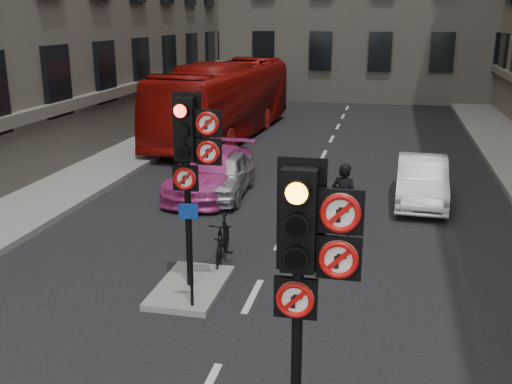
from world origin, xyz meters
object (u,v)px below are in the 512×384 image
at_px(car_silver, 223,174).
at_px(car_pink, 212,172).
at_px(signal_far, 191,150).
at_px(motorcyclist, 344,199).
at_px(motorcycle, 223,239).
at_px(info_sign, 190,241).
at_px(bus_red, 225,100).
at_px(signal_near, 307,254).
at_px(car_white, 422,180).

height_order(car_silver, car_pink, car_pink).
xyz_separation_m(signal_far, motorcyclist, (2.46, 3.71, -1.85)).
height_order(motorcycle, info_sign, info_sign).
distance_m(bus_red, info_sign, 15.78).
xyz_separation_m(car_pink, motorcyclist, (3.99, -2.57, 0.22)).
height_order(signal_far, bus_red, signal_far).
height_order(signal_near, car_pink, signal_near).
height_order(car_pink, motorcycle, car_pink).
bearing_deg(car_white, motorcyclist, -121.07).
bearing_deg(info_sign, motorcyclist, 52.75).
distance_m(signal_near, bus_red, 19.52).
distance_m(car_silver, car_white, 5.55).
height_order(car_silver, motorcycle, car_silver).
distance_m(car_silver, motorcycle, 4.84).
bearing_deg(motorcycle, signal_far, -101.91).
distance_m(signal_far, motorcyclist, 4.82).
xyz_separation_m(signal_far, info_sign, (0.21, -0.81, -1.38)).
xyz_separation_m(signal_near, info_sign, (-2.39, 3.19, -1.26)).
relative_size(motorcyclist, info_sign, 0.92).
distance_m(car_silver, motorcyclist, 4.38).
bearing_deg(motorcyclist, car_silver, -15.58).
distance_m(motorcycle, motorcyclist, 3.23).
bearing_deg(bus_red, motorcyclist, -57.50).
xyz_separation_m(signal_far, car_white, (4.36, 6.67, -2.08)).
bearing_deg(signal_near, motorcycle, 114.17).
height_order(signal_near, motorcyclist, signal_near).
bearing_deg(car_pink, signal_far, -74.12).
height_order(bus_red, motorcycle, bus_red).
distance_m(car_pink, bus_red, 8.53).
bearing_deg(car_pink, bus_red, 104.92).
height_order(signal_near, car_silver, signal_near).
bearing_deg(bus_red, car_white, -41.33).
bearing_deg(motorcycle, car_silver, 98.82).
bearing_deg(signal_far, motorcyclist, 56.41).
height_order(signal_far, car_white, signal_far).
bearing_deg(car_silver, info_sign, -81.64).
distance_m(signal_far, bus_red, 14.99).
xyz_separation_m(car_silver, motorcycle, (1.30, -4.66, -0.13)).
bearing_deg(car_white, car_silver, -173.04).
relative_size(signal_far, car_white, 0.94).
relative_size(car_white, info_sign, 2.03).
relative_size(car_white, car_pink, 0.87).
relative_size(car_white, motorcycle, 2.36).
height_order(car_white, info_sign, info_sign).
bearing_deg(car_white, info_sign, -117.38).
bearing_deg(signal_far, signal_near, -56.98).
relative_size(car_silver, bus_red, 0.32).
height_order(signal_far, info_sign, signal_far).
bearing_deg(motorcycle, motorcyclist, 36.91).
height_order(signal_far, car_silver, signal_far).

